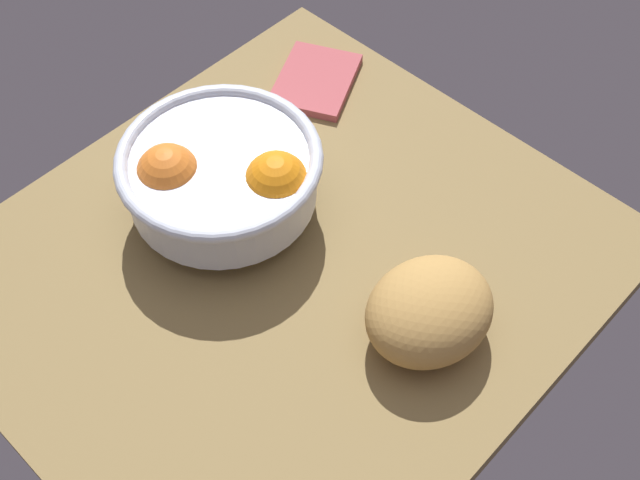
{
  "coord_description": "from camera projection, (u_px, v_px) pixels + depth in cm",
  "views": [
    {
      "loc": [
        35.41,
        39.14,
        74.68
      ],
      "look_at": [
        -2.09,
        3.37,
        5.0
      ],
      "focal_mm": 45.51,
      "sensor_mm": 36.0,
      "label": 1
    }
  ],
  "objects": [
    {
      "name": "ground_plane",
      "position": [
        286.0,
        268.0,
        0.93
      ],
      "size": [
        67.42,
        60.92,
        3.0
      ],
      "primitive_type": "cube",
      "color": "olive"
    },
    {
      "name": "fruit_bowl",
      "position": [
        221.0,
        175.0,
        0.91
      ],
      "size": [
        23.12,
        23.12,
        10.84
      ],
      "color": "silver",
      "rests_on": "ground"
    },
    {
      "name": "bread_loaf",
      "position": [
        429.0,
        311.0,
        0.82
      ],
      "size": [
        15.58,
        13.82,
        8.53
      ],
      "primitive_type": "ellipsoid",
      "rotation": [
        0.0,
        0.0,
        6.14
      ],
      "color": "#B68948",
      "rests_on": "ground"
    },
    {
      "name": "napkin_folded",
      "position": [
        316.0,
        80.0,
        1.08
      ],
      "size": [
        15.42,
        14.11,
        1.16
      ],
      "primitive_type": "cube",
      "rotation": [
        0.0,
        0.0,
        0.46
      ],
      "color": "#B45055",
      "rests_on": "ground"
    }
  ]
}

